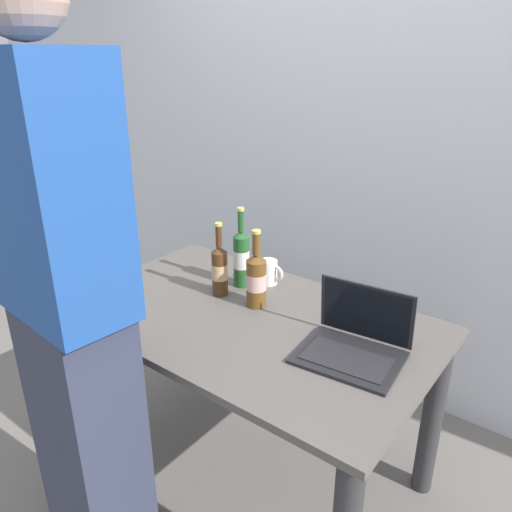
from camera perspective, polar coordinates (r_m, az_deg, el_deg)
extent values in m
plane|color=slate|center=(2.29, -0.90, -23.00)|extent=(8.00, 8.00, 0.00)
cube|color=#56514C|center=(1.85, -1.03, -7.26)|extent=(1.35, 0.82, 0.03)
cylinder|color=#2D2D30|center=(2.26, -19.55, -13.68)|extent=(0.08, 0.08, 0.70)
cylinder|color=#2D2D30|center=(2.62, -6.81, -7.07)|extent=(0.08, 0.08, 0.70)
cylinder|color=#2D2D30|center=(2.09, 19.50, -16.93)|extent=(0.08, 0.08, 0.70)
cube|color=black|center=(1.63, 10.53, -11.37)|extent=(0.34, 0.28, 0.01)
cube|color=#232326|center=(1.61, 10.28, -11.48)|extent=(0.28, 0.17, 0.00)
cube|color=black|center=(1.69, 12.47, -6.20)|extent=(0.32, 0.06, 0.20)
cube|color=black|center=(1.68, 12.42, -6.26)|extent=(0.29, 0.05, 0.18)
cylinder|color=#1E5123|center=(2.04, -1.69, -0.61)|extent=(0.07, 0.07, 0.21)
cone|color=#1E5123|center=(1.99, -1.73, 2.53)|extent=(0.07, 0.07, 0.02)
cylinder|color=#1E5123|center=(1.97, -1.74, 4.01)|extent=(0.02, 0.02, 0.09)
cylinder|color=#BFB74C|center=(1.96, -1.76, 5.37)|extent=(0.03, 0.03, 0.01)
cylinder|color=silver|center=(2.03, -1.69, -0.33)|extent=(0.07, 0.07, 0.07)
cylinder|color=brown|center=(1.88, 0.03, -3.16)|extent=(0.08, 0.08, 0.18)
cone|color=brown|center=(1.84, 0.03, -0.20)|extent=(0.08, 0.08, 0.03)
cylinder|color=brown|center=(1.81, 0.03, 1.39)|extent=(0.03, 0.03, 0.08)
cylinder|color=#BFB74C|center=(1.80, 0.03, 2.79)|extent=(0.03, 0.03, 0.01)
cylinder|color=#D2A294|center=(1.87, 0.03, -2.91)|extent=(0.08, 0.08, 0.06)
cylinder|color=#472B14|center=(1.97, -4.15, -2.00)|extent=(0.06, 0.06, 0.18)
cone|color=#472B14|center=(1.93, -4.24, 0.74)|extent=(0.06, 0.06, 0.02)
cylinder|color=#472B14|center=(1.91, -4.28, 2.25)|extent=(0.02, 0.02, 0.09)
cylinder|color=#BFB74C|center=(1.90, -4.33, 3.63)|extent=(0.03, 0.03, 0.01)
cylinder|color=tan|center=(1.97, -4.16, -1.76)|extent=(0.06, 0.06, 0.06)
cube|color=#2D3347|center=(1.75, -18.26, -19.94)|extent=(0.34, 0.25, 0.97)
cube|color=#1E4793|center=(1.36, -22.43, 6.83)|extent=(0.41, 0.26, 0.68)
cylinder|color=white|center=(2.07, 1.40, -1.84)|extent=(0.08, 0.08, 0.10)
torus|color=white|center=(2.05, 2.30, -1.99)|extent=(0.07, 0.01, 0.07)
cube|color=silver|center=(2.41, 12.88, 13.94)|extent=(6.00, 0.10, 2.60)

